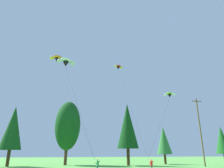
{
  "coord_description": "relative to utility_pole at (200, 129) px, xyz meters",
  "views": [
    {
      "loc": [
        -6.89,
        -1.2,
        2.46
      ],
      "look_at": [
        -1.58,
        24.44,
        11.36
      ],
      "focal_mm": 32.37,
      "sensor_mm": 36.0,
      "label": 1
    }
  ],
  "objects": [
    {
      "name": "parafoil_kite_mid_lime_white",
      "position": [
        -5.82,
        -0.1,
        6.58
      ],
      "size": [
        9.99,
        10.2,
        12.23
      ],
      "color": "#93D633"
    },
    {
      "name": "treeline_tree_e",
      "position": [
        -12.9,
        5.82,
        1.08
      ],
      "size": [
        4.34,
        4.34,
        12.44
      ],
      "color": "#472D19",
      "rests_on": "ground_plane"
    },
    {
      "name": "parafoil_kite_far_white",
      "position": [
        -26.24,
        0.53,
        12.03
      ],
      "size": [
        6.68,
        10.02,
        17.95
      ],
      "color": "white"
    },
    {
      "name": "kite_flyer_near",
      "position": [
        -21.03,
        -8.47,
        -5.72
      ],
      "size": [
        0.58,
        0.62,
        1.69
      ],
      "color": "navy",
      "rests_on": "ground_plane"
    },
    {
      "name": "treeline_tree_f",
      "position": [
        -3.47,
        8.99,
        -1.64
      ],
      "size": [
        3.38,
        3.38,
        8.1
      ],
      "color": "#472D19",
      "rests_on": "ground_plane"
    },
    {
      "name": "parafoil_kite_low_red_yellow",
      "position": [
        -15.05,
        4.47,
        13.64
      ],
      "size": [
        2.27,
        14.73,
        19.25
      ],
      "color": "red"
    },
    {
      "name": "treeline_tree_d",
      "position": [
        -25.18,
        9.91,
        1.31
      ],
      "size": [
        5.38,
        5.38,
        13.26
      ],
      "color": "#472D19",
      "rests_on": "ground_plane"
    },
    {
      "name": "treeline_tree_g",
      "position": [
        10.29,
        7.08,
        -1.5
      ],
      "size": [
        3.43,
        3.43,
        8.32
      ],
      "color": "#472D19",
      "rests_on": "ground_plane"
    },
    {
      "name": "utility_pole",
      "position": [
        0.0,
        0.0,
        0.0
      ],
      "size": [
        2.2,
        0.26,
        12.87
      ],
      "color": "brown",
      "rests_on": "ground_plane"
    },
    {
      "name": "parafoil_kite_high_orange",
      "position": [
        -28.8,
        10.4,
        17.21
      ],
      "size": [
        9.2,
        19.61,
        23.11
      ],
      "color": "orange"
    },
    {
      "name": "kite_flyer_mid",
      "position": [
        -14.31,
        -9.58,
        -5.72
      ],
      "size": [
        0.62,
        0.65,
        1.69
      ],
      "color": "#4C4C51",
      "rests_on": "ground_plane"
    },
    {
      "name": "treeline_tree_c",
      "position": [
        -35.54,
        7.43,
        0.32
      ],
      "size": [
        4.07,
        4.07,
        11.23
      ],
      "color": "#472D19",
      "rests_on": "ground_plane"
    }
  ]
}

